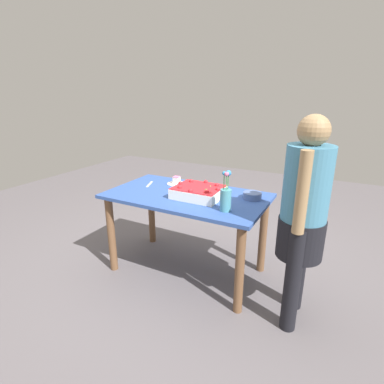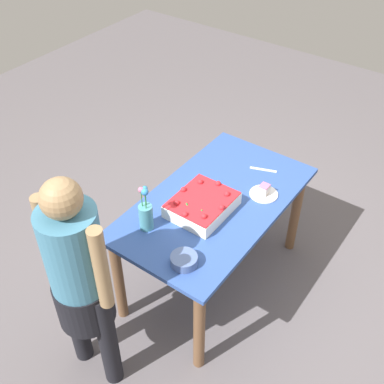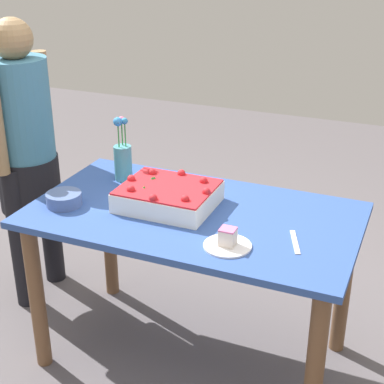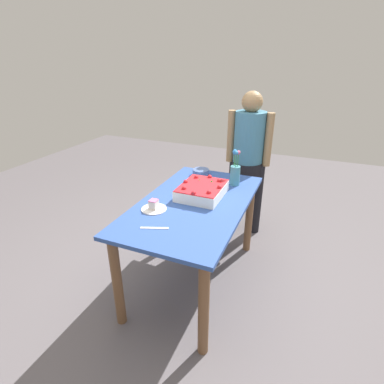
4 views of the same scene
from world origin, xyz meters
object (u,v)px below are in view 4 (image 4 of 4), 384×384
(cake_knife, at_px, (154,228))
(person_standing, at_px, (248,156))
(flower_vase, at_px, (235,173))
(fruit_bowl, at_px, (201,172))
(serving_plate_with_slice, at_px, (154,207))
(sheet_cake, at_px, (202,190))

(cake_knife, height_order, person_standing, person_standing)
(flower_vase, xyz_separation_m, fruit_bowl, (-0.10, -0.35, -0.08))
(flower_vase, relative_size, person_standing, 0.21)
(serving_plate_with_slice, relative_size, person_standing, 0.12)
(flower_vase, xyz_separation_m, person_standing, (-0.55, -0.02, -0.01))
(person_standing, bearing_deg, flower_vase, 1.62)
(fruit_bowl, height_order, person_standing, person_standing)
(sheet_cake, xyz_separation_m, flower_vase, (-0.32, 0.18, 0.06))
(sheet_cake, relative_size, person_standing, 0.27)
(sheet_cake, xyz_separation_m, cake_knife, (0.59, -0.11, -0.05))
(flower_vase, bearing_deg, serving_plate_with_slice, -31.74)
(fruit_bowl, bearing_deg, flower_vase, 74.26)
(fruit_bowl, xyz_separation_m, person_standing, (-0.45, 0.34, 0.06))
(serving_plate_with_slice, height_order, flower_vase, flower_vase)
(flower_vase, bearing_deg, sheet_cake, -29.55)
(cake_knife, xyz_separation_m, person_standing, (-1.46, 0.27, 0.09))
(flower_vase, distance_m, person_standing, 0.55)
(serving_plate_with_slice, relative_size, fruit_bowl, 1.20)
(person_standing, bearing_deg, fruit_bowl, -36.64)
(sheet_cake, relative_size, fruit_bowl, 2.59)
(cake_knife, bearing_deg, flower_vase, 52.03)
(fruit_bowl, bearing_deg, sheet_cake, 22.25)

